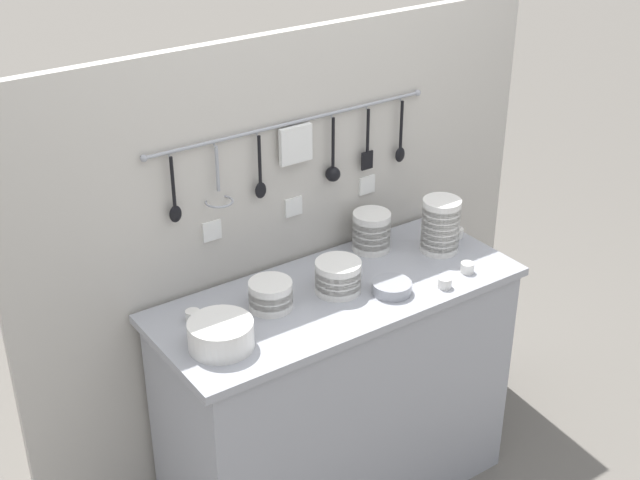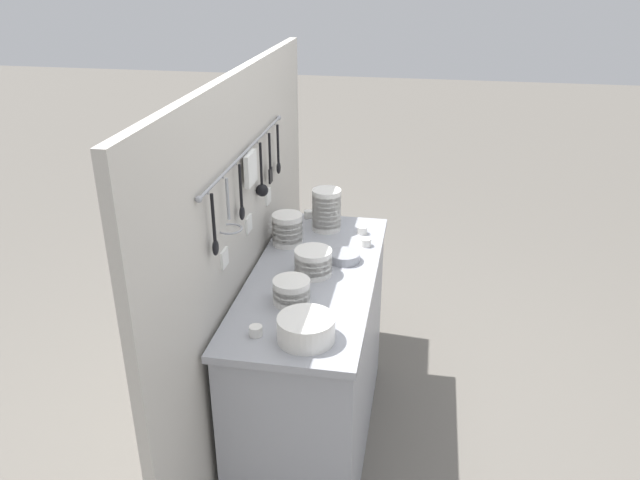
{
  "view_description": "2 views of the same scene",
  "coord_description": "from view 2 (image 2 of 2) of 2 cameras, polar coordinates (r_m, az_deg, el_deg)",
  "views": [
    {
      "loc": [
        -1.58,
        -2.17,
        2.55
      ],
      "look_at": [
        -0.06,
        0.02,
        1.14
      ],
      "focal_mm": 50.0,
      "sensor_mm": 36.0,
      "label": 1
    },
    {
      "loc": [
        -2.36,
        -0.45,
        2.2
      ],
      "look_at": [
        0.01,
        -0.03,
        1.09
      ],
      "focal_mm": 35.0,
      "sensor_mm": 36.0,
      "label": 2
    }
  ],
  "objects": [
    {
      "name": "bowl_stack_tall_left",
      "position": [
        3.11,
        0.6,
        2.8
      ],
      "size": [
        0.14,
        0.14,
        0.21
      ],
      "color": "silver",
      "rests_on": "counter"
    },
    {
      "name": "plate_stack",
      "position": [
        2.25,
        -1.28,
        -8.13
      ],
      "size": [
        0.21,
        0.21,
        0.09
      ],
      "color": "silver",
      "rests_on": "counter"
    },
    {
      "name": "cup_front_left",
      "position": [
        3.27,
        0.26,
        2.26
      ],
      "size": [
        0.05,
        0.05,
        0.04
      ],
      "color": "silver",
      "rests_on": "counter"
    },
    {
      "name": "steel_mixing_bowl",
      "position": [
        2.82,
        2.26,
        -1.56
      ],
      "size": [
        0.14,
        0.14,
        0.04
      ],
      "color": "#93969E",
      "rests_on": "counter"
    },
    {
      "name": "bowl_stack_nested_right",
      "position": [
        2.69,
        -0.65,
        -2.03
      ],
      "size": [
        0.16,
        0.16,
        0.12
      ],
      "color": "silver",
      "rests_on": "counter"
    },
    {
      "name": "bowl_stack_back_corner",
      "position": [
        2.48,
        -2.62,
        -4.7
      ],
      "size": [
        0.15,
        0.15,
        0.1
      ],
      "color": "silver",
      "rests_on": "counter"
    },
    {
      "name": "cup_front_right",
      "position": [
        3.1,
        3.89,
        0.89
      ],
      "size": [
        0.05,
        0.05,
        0.04
      ],
      "color": "silver",
      "rests_on": "counter"
    },
    {
      "name": "ground_plane",
      "position": [
        3.26,
        -0.54,
        -17.76
      ],
      "size": [
        20.0,
        20.0,
        0.0
      ],
      "primitive_type": "plane",
      "color": "#666059"
    },
    {
      "name": "cup_beside_plates",
      "position": [
        3.29,
        -1.04,
        2.38
      ],
      "size": [
        0.05,
        0.05,
        0.04
      ],
      "color": "silver",
      "rests_on": "counter"
    },
    {
      "name": "cup_back_right",
      "position": [
        2.97,
        4.23,
        -0.22
      ],
      "size": [
        0.05,
        0.05,
        0.04
      ],
      "color": "silver",
      "rests_on": "counter"
    },
    {
      "name": "counter",
      "position": [
        2.96,
        -0.57,
        -11.09
      ],
      "size": [
        1.34,
        0.54,
        0.93
      ],
      "color": "#9EA0A8",
      "rests_on": "ground"
    },
    {
      "name": "cup_edge_far",
      "position": [
        2.3,
        -5.89,
        -8.26
      ],
      "size": [
        0.05,
        0.05,
        0.04
      ],
      "color": "silver",
      "rests_on": "counter"
    },
    {
      "name": "back_wall",
      "position": [
        2.8,
        -6.77,
        -3.2
      ],
      "size": [
        2.14,
        0.11,
        1.79
      ],
      "color": "#BCB7AD",
      "rests_on": "ground"
    },
    {
      "name": "bowl_stack_wide_centre",
      "position": [
        2.97,
        -3.0,
        0.98
      ],
      "size": [
        0.14,
        0.14,
        0.15
      ],
      "color": "silver",
      "rests_on": "counter"
    }
  ]
}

